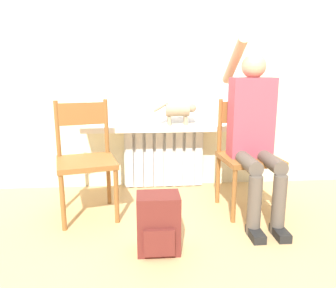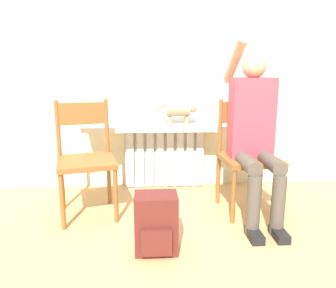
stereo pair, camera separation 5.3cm
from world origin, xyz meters
The scene contains 10 objects.
ground_plane centered at (0.00, 0.00, 0.00)m, with size 12.00×12.00×0.00m, color tan.
wall_with_window centered at (0.00, 1.23, 1.35)m, with size 7.00×0.06×2.70m.
radiator centered at (0.00, 1.15, 0.30)m, with size 0.79×0.08×0.61m.
windowsill centered at (0.00, 1.06, 0.63)m, with size 1.56×0.28×0.05m.
window_glass centered at (0.00, 1.20, 1.32)m, with size 1.50×0.01×1.32m.
chair_left centered at (-0.67, 0.54, 0.48)m, with size 0.54×0.54×0.93m.
chair_right centered at (0.66, 0.54, 0.48)m, with size 0.48×0.48×0.93m.
person centered at (0.67, 0.43, 0.72)m, with size 0.36×0.98×1.43m.
cat centered at (0.14, 1.02, 0.79)m, with size 0.41×0.12×0.23m.
backpack centered at (-0.12, -0.09, 0.19)m, with size 0.28×0.23×0.39m.
Camera 2 is at (-0.17, -2.05, 1.17)m, focal length 35.00 mm.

